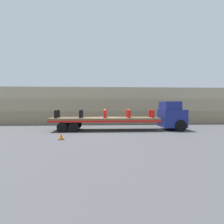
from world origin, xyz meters
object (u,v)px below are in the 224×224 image
at_px(fire_hydrant_black_far_1, 82,113).
at_px(fire_hydrant_red_far_4, 150,113).
at_px(fire_hydrant_red_near_3, 129,114).
at_px(fire_hydrant_red_far_2, 105,113).
at_px(fire_hydrant_black_near_0, 55,114).
at_px(flatbed_trailer, 99,120).
at_px(traffic_cone, 61,136).
at_px(fire_hydrant_black_near_1, 80,114).
at_px(fire_hydrant_red_near_4, 153,114).
at_px(fire_hydrant_black_far_0, 58,114).
at_px(fire_hydrant_red_far_3, 128,113).
at_px(fire_hydrant_red_near_2, 105,114).
at_px(truck_cab, 172,116).

height_order(fire_hydrant_black_far_1, fire_hydrant_red_far_4, same).
bearing_deg(fire_hydrant_red_near_3, fire_hydrant_red_far_2, 155.12).
xyz_separation_m(fire_hydrant_black_near_0, fire_hydrant_red_far_4, (9.59, 1.11, 0.00)).
relative_size(flatbed_trailer, traffic_cone, 21.83).
relative_size(fire_hydrant_black_near_1, traffic_cone, 1.66).
relative_size(flatbed_trailer, fire_hydrant_red_near_4, 13.15).
relative_size(fire_hydrant_black_near_0, traffic_cone, 1.66).
relative_size(fire_hydrant_black_far_0, fire_hydrant_red_far_3, 1.00).
bearing_deg(fire_hydrant_red_near_4, fire_hydrant_red_near_3, 180.00).
distance_m(flatbed_trailer, traffic_cone, 5.48).
bearing_deg(fire_hydrant_red_far_4, fire_hydrant_black_far_1, 180.00).
relative_size(fire_hydrant_black_far_0, fire_hydrant_red_near_4, 1.00).
height_order(fire_hydrant_red_near_3, fire_hydrant_red_near_4, same).
distance_m(fire_hydrant_black_far_1, fire_hydrant_red_far_2, 2.40).
bearing_deg(fire_hydrant_red_near_2, fire_hydrant_red_near_4, 0.00).
xyz_separation_m(truck_cab, fire_hydrant_black_far_1, (-9.40, 0.56, 0.22)).
bearing_deg(fire_hydrant_black_far_0, fire_hydrant_red_near_2, -13.06).
distance_m(fire_hydrant_black_near_1, fire_hydrant_red_far_2, 2.64).
distance_m(fire_hydrant_black_near_0, fire_hydrant_red_near_3, 7.19).
relative_size(fire_hydrant_red_far_3, traffic_cone, 1.66).
bearing_deg(fire_hydrant_red_far_4, flatbed_trailer, -174.11).
relative_size(truck_cab, fire_hydrant_black_far_1, 3.56).
distance_m(fire_hydrant_black_near_0, fire_hydrant_red_near_2, 4.79).
bearing_deg(fire_hydrant_red_far_2, truck_cab, -4.54).
bearing_deg(fire_hydrant_red_far_4, truck_cab, -14.11).
relative_size(fire_hydrant_black_far_0, traffic_cone, 1.66).
relative_size(fire_hydrant_red_far_2, traffic_cone, 1.66).
bearing_deg(truck_cab, fire_hydrant_black_near_0, -177.30).
relative_size(fire_hydrant_red_near_2, fire_hydrant_red_far_2, 1.00).
relative_size(fire_hydrant_red_near_3, fire_hydrant_red_far_3, 1.00).
xyz_separation_m(fire_hydrant_black_near_1, fire_hydrant_red_far_4, (7.19, 1.11, 0.00)).
height_order(fire_hydrant_red_near_3, fire_hydrant_red_far_4, same).
xyz_separation_m(flatbed_trailer, traffic_cone, (-2.71, -4.68, -0.83)).
distance_m(flatbed_trailer, fire_hydrant_red_near_3, 3.10).
relative_size(fire_hydrant_black_far_1, traffic_cone, 1.66).
distance_m(fire_hydrant_black_far_0, fire_hydrant_red_far_4, 9.59).
distance_m(flatbed_trailer, fire_hydrant_red_far_2, 1.02).
height_order(truck_cab, traffic_cone, truck_cab).
relative_size(fire_hydrant_red_near_4, traffic_cone, 1.66).
bearing_deg(fire_hydrant_red_near_3, fire_hydrant_red_far_4, 24.88).
bearing_deg(traffic_cone, fire_hydrant_black_far_0, 105.84).
bearing_deg(traffic_cone, truck_cab, 24.43).
height_order(truck_cab, fire_hydrant_red_far_3, truck_cab).
bearing_deg(fire_hydrant_black_near_0, truck_cab, 2.70).
bearing_deg(traffic_cone, fire_hydrant_red_near_4, 27.00).
bearing_deg(fire_hydrant_black_far_1, fire_hydrant_black_near_1, -90.00).
xyz_separation_m(truck_cab, fire_hydrant_red_far_3, (-4.61, 0.56, 0.22)).
height_order(flatbed_trailer, fire_hydrant_red_near_4, fire_hydrant_red_near_4).
bearing_deg(fire_hydrant_black_far_0, fire_hydrant_red_far_2, 0.00).
bearing_deg(fire_hydrant_red_far_2, fire_hydrant_black_near_1, -155.12).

